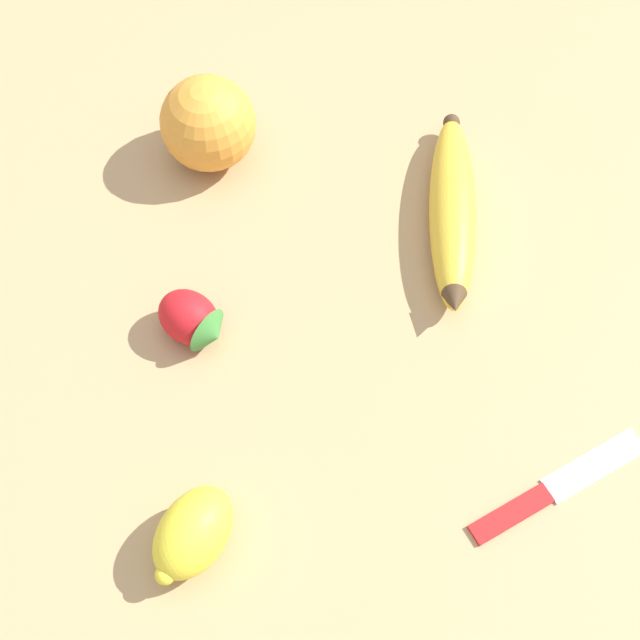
# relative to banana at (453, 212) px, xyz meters

# --- Properties ---
(ground_plane) EXTENTS (3.00, 3.00, 0.00)m
(ground_plane) POSITION_rel_banana_xyz_m (0.01, -0.13, -0.02)
(ground_plane) COLOR tan
(banana) EXTENTS (0.16, 0.18, 0.04)m
(banana) POSITION_rel_banana_xyz_m (0.00, 0.00, 0.00)
(banana) COLOR gold
(banana) RESTS_ON ground_plane
(orange) EXTENTS (0.09, 0.09, 0.09)m
(orange) POSITION_rel_banana_xyz_m (-0.21, -0.08, 0.02)
(orange) COLOR orange
(orange) RESTS_ON ground_plane
(strawberry) EXTENTS (0.06, 0.05, 0.04)m
(strawberry) POSITION_rel_banana_xyz_m (-0.09, -0.23, 0.00)
(strawberry) COLOR red
(strawberry) RESTS_ON ground_plane
(lemon) EXTENTS (0.06, 0.08, 0.05)m
(lemon) POSITION_rel_banana_xyz_m (0.03, -0.35, 0.01)
(lemon) COLOR yellow
(lemon) RESTS_ON ground_plane
(paring_knife) EXTENTS (0.07, 0.15, 0.01)m
(paring_knife) POSITION_rel_banana_xyz_m (0.21, -0.14, -0.02)
(paring_knife) COLOR silver
(paring_knife) RESTS_ON ground_plane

